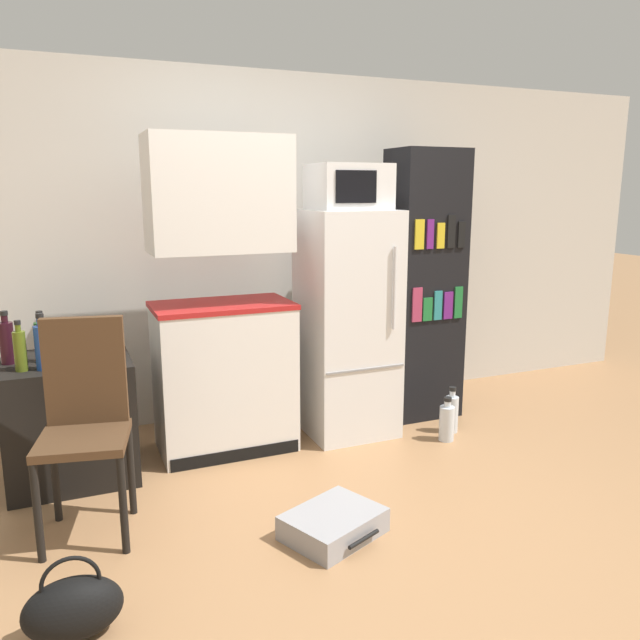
# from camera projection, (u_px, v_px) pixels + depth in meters

# --- Properties ---
(ground_plane) EXTENTS (24.00, 24.00, 0.00)m
(ground_plane) POSITION_uv_depth(u_px,v_px,m) (401.00, 533.00, 3.02)
(ground_plane) COLOR #A3754C
(wall_back) EXTENTS (6.40, 0.10, 2.45)m
(wall_back) POSITION_uv_depth(u_px,v_px,m) (294.00, 246.00, 4.65)
(wall_back) COLOR beige
(wall_back) RESTS_ON ground_plane
(side_table) EXTENTS (0.68, 0.62, 0.70)m
(side_table) POSITION_uv_depth(u_px,v_px,m) (71.00, 418.00, 3.57)
(side_table) COLOR black
(side_table) RESTS_ON ground_plane
(kitchen_hutch) EXTENTS (0.85, 0.51, 1.95)m
(kitchen_hutch) POSITION_uv_depth(u_px,v_px,m) (222.00, 310.00, 3.86)
(kitchen_hutch) COLOR white
(kitchen_hutch) RESTS_ON ground_plane
(refrigerator) EXTENTS (0.57, 0.59, 1.51)m
(refrigerator) POSITION_uv_depth(u_px,v_px,m) (347.00, 324.00, 4.18)
(refrigerator) COLOR white
(refrigerator) RESTS_ON ground_plane
(microwave) EXTENTS (0.47, 0.41, 0.29)m
(microwave) POSITION_uv_depth(u_px,v_px,m) (348.00, 187.00, 3.99)
(microwave) COLOR silver
(microwave) RESTS_ON refrigerator
(bookshelf) EXTENTS (0.50, 0.38, 1.91)m
(bookshelf) POSITION_uv_depth(u_px,v_px,m) (424.00, 286.00, 4.47)
(bookshelf) COLOR black
(bookshelf) RESTS_ON ground_plane
(bottle_wine_dark) EXTENTS (0.08, 0.08, 0.29)m
(bottle_wine_dark) POSITION_uv_depth(u_px,v_px,m) (7.00, 342.00, 3.39)
(bottle_wine_dark) COLOR black
(bottle_wine_dark) RESTS_ON side_table
(bottle_green_tall) EXTENTS (0.07, 0.07, 0.29)m
(bottle_green_tall) POSITION_uv_depth(u_px,v_px,m) (42.00, 341.00, 3.42)
(bottle_green_tall) COLOR #1E6028
(bottle_green_tall) RESTS_ON side_table
(bottle_blue_soda) EXTENTS (0.08, 0.08, 0.30)m
(bottle_blue_soda) POSITION_uv_depth(u_px,v_px,m) (42.00, 346.00, 3.27)
(bottle_blue_soda) COLOR #1E47A3
(bottle_blue_soda) RESTS_ON side_table
(bottle_milk_white) EXTENTS (0.08, 0.08, 0.21)m
(bottle_milk_white) POSITION_uv_depth(u_px,v_px,m) (117.00, 349.00, 3.36)
(bottle_milk_white) COLOR white
(bottle_milk_white) RESTS_ON side_table
(bottle_olive_oil) EXTENTS (0.06, 0.06, 0.27)m
(bottle_olive_oil) POSITION_uv_depth(u_px,v_px,m) (20.00, 350.00, 3.25)
(bottle_olive_oil) COLOR #566619
(bottle_olive_oil) RESTS_ON side_table
(bowl) EXTENTS (0.14, 0.14, 0.04)m
(bowl) POSITION_uv_depth(u_px,v_px,m) (73.00, 351.00, 3.60)
(bowl) COLOR silver
(bowl) RESTS_ON side_table
(chair) EXTENTS (0.47, 0.47, 1.04)m
(chair) POSITION_uv_depth(u_px,v_px,m) (85.00, 409.00, 2.98)
(chair) COLOR black
(chair) RESTS_ON ground_plane
(suitcase_large_flat) EXTENTS (0.54, 0.49, 0.12)m
(suitcase_large_flat) POSITION_uv_depth(u_px,v_px,m) (333.00, 524.00, 3.00)
(suitcase_large_flat) COLOR #99999E
(suitcase_large_flat) RESTS_ON ground_plane
(handbag) EXTENTS (0.36, 0.20, 0.33)m
(handbag) POSITION_uv_depth(u_px,v_px,m) (73.00, 608.00, 2.30)
(handbag) COLOR black
(handbag) RESTS_ON ground_plane
(water_bottle_front) EXTENTS (0.10, 0.10, 0.30)m
(water_bottle_front) POSITION_uv_depth(u_px,v_px,m) (447.00, 422.00, 4.13)
(water_bottle_front) COLOR silver
(water_bottle_front) RESTS_ON ground_plane
(water_bottle_middle) EXTENTS (0.09, 0.09, 0.32)m
(water_bottle_middle) POSITION_uv_depth(u_px,v_px,m) (452.00, 413.00, 4.27)
(water_bottle_middle) COLOR silver
(water_bottle_middle) RESTS_ON ground_plane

